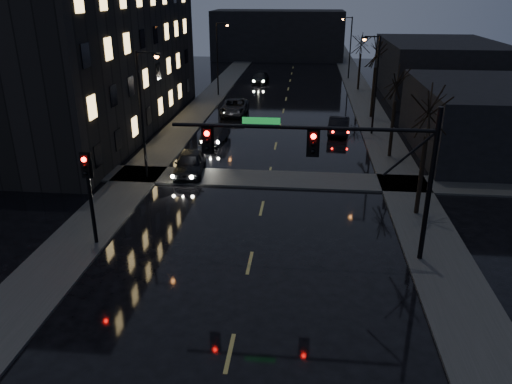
% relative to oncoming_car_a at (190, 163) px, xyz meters
% --- Properties ---
extents(sidewalk_left, '(3.00, 140.00, 0.12)m').
position_rel_oncoming_car_a_xyz_m(sidewalk_left, '(-3.32, 16.01, -0.70)').
color(sidewalk_left, '#2D2D2B').
rests_on(sidewalk_left, ground).
extents(sidewalk_right, '(3.00, 140.00, 0.12)m').
position_rel_oncoming_car_a_xyz_m(sidewalk_right, '(13.68, 16.01, -0.70)').
color(sidewalk_right, '#2D2D2B').
rests_on(sidewalk_right, ground).
extents(sidewalk_cross, '(40.00, 3.00, 0.12)m').
position_rel_oncoming_car_a_xyz_m(sidewalk_cross, '(5.18, -0.49, -0.70)').
color(sidewalk_cross, '#2D2D2B').
rests_on(sidewalk_cross, ground).
extents(apartment_block, '(12.00, 30.00, 12.00)m').
position_rel_oncoming_car_a_xyz_m(apartment_block, '(-11.32, 11.01, 5.24)').
color(apartment_block, black).
rests_on(apartment_block, ground).
extents(commercial_right_near, '(10.00, 14.00, 5.00)m').
position_rel_oncoming_car_a_xyz_m(commercial_right_near, '(20.68, 7.01, 1.74)').
color(commercial_right_near, black).
rests_on(commercial_right_near, ground).
extents(commercial_right_far, '(12.00, 18.00, 6.00)m').
position_rel_oncoming_car_a_xyz_m(commercial_right_far, '(22.18, 29.01, 2.24)').
color(commercial_right_far, black).
rests_on(commercial_right_far, ground).
extents(far_block, '(22.00, 10.00, 8.00)m').
position_rel_oncoming_car_a_xyz_m(far_block, '(2.18, 59.01, 3.24)').
color(far_block, black).
rests_on(far_block, ground).
extents(signal_mast, '(11.11, 0.41, 7.00)m').
position_rel_oncoming_car_a_xyz_m(signal_mast, '(9.03, -9.99, 4.10)').
color(signal_mast, black).
rests_on(signal_mast, ground).
extents(signal_pole_left, '(0.35, 0.41, 4.53)m').
position_rel_oncoming_car_a_xyz_m(signal_pole_left, '(-2.32, -9.99, 2.25)').
color(signal_pole_left, black).
rests_on(signal_pole_left, ground).
extents(tree_near, '(3.52, 3.52, 8.08)m').
position_rel_oncoming_car_a_xyz_m(tree_near, '(13.58, -4.99, 5.45)').
color(tree_near, black).
rests_on(tree_near, ground).
extents(tree_mid_a, '(3.30, 3.30, 7.58)m').
position_rel_oncoming_car_a_xyz_m(tree_mid_a, '(13.58, 5.01, 5.06)').
color(tree_mid_a, black).
rests_on(tree_mid_a, ground).
extents(tree_mid_b, '(3.74, 3.74, 8.59)m').
position_rel_oncoming_car_a_xyz_m(tree_mid_b, '(13.58, 17.01, 5.84)').
color(tree_mid_b, black).
rests_on(tree_mid_b, ground).
extents(tree_far, '(3.43, 3.43, 7.88)m').
position_rel_oncoming_car_a_xyz_m(tree_far, '(13.58, 31.01, 5.30)').
color(tree_far, black).
rests_on(tree_far, ground).
extents(streetlight_l_near, '(1.53, 0.28, 8.00)m').
position_rel_oncoming_car_a_xyz_m(streetlight_l_near, '(-2.40, -0.99, 4.01)').
color(streetlight_l_near, black).
rests_on(streetlight_l_near, ground).
extents(streetlight_l_far, '(1.53, 0.28, 8.00)m').
position_rel_oncoming_car_a_xyz_m(streetlight_l_far, '(-2.40, 26.01, 4.01)').
color(streetlight_l_far, black).
rests_on(streetlight_l_far, ground).
extents(streetlight_r_mid, '(1.53, 0.28, 8.00)m').
position_rel_oncoming_car_a_xyz_m(streetlight_r_mid, '(12.77, 11.01, 4.01)').
color(streetlight_r_mid, black).
rests_on(streetlight_r_mid, ground).
extents(streetlight_r_far, '(1.53, 0.28, 8.00)m').
position_rel_oncoming_car_a_xyz_m(streetlight_r_far, '(12.77, 39.01, 4.01)').
color(streetlight_r_far, black).
rests_on(streetlight_r_far, ground).
extents(oncoming_car_a, '(2.19, 4.63, 1.53)m').
position_rel_oncoming_car_a_xyz_m(oncoming_car_a, '(0.00, 0.00, 0.00)').
color(oncoming_car_a, black).
rests_on(oncoming_car_a, ground).
extents(oncoming_car_b, '(1.91, 4.23, 1.35)m').
position_rel_oncoming_car_a_xyz_m(oncoming_car_b, '(0.32, 7.58, -0.09)').
color(oncoming_car_b, black).
rests_on(oncoming_car_b, ground).
extents(oncoming_car_c, '(2.58, 5.34, 1.47)m').
position_rel_oncoming_car_a_xyz_m(oncoming_car_c, '(0.53, 17.09, -0.03)').
color(oncoming_car_c, black).
rests_on(oncoming_car_c, ground).
extents(oncoming_car_d, '(2.19, 4.74, 1.34)m').
position_rel_oncoming_car_a_xyz_m(oncoming_car_d, '(1.39, 34.57, -0.09)').
color(oncoming_car_d, black).
rests_on(oncoming_car_d, ground).
extents(lead_car, '(2.08, 4.69, 1.50)m').
position_rel_oncoming_car_a_xyz_m(lead_car, '(10.26, 11.20, -0.02)').
color(lead_car, black).
rests_on(lead_car, ground).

